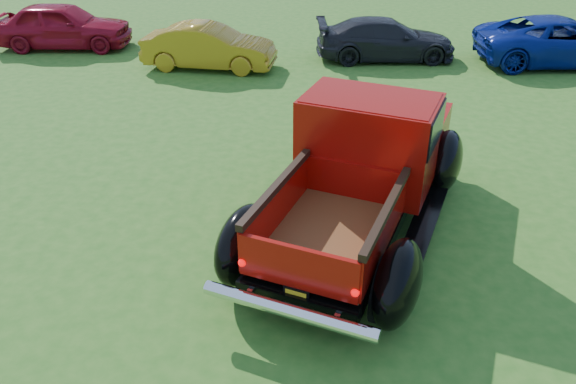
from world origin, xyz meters
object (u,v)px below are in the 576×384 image
Objects in this scene: show_car_grey at (386,39)px; show_car_blue at (561,41)px; pickup_truck at (366,162)px; show_car_yellow at (209,47)px; show_car_red at (63,25)px.

show_car_blue reaches higher than show_car_grey.
pickup_truck is at bearing 167.93° from show_car_grey.
show_car_yellow is 10.10m from show_car_blue.
show_car_yellow is at bearing -112.50° from show_car_red.
show_car_yellow is at bearing 98.30° from show_car_grey.
show_car_yellow is (5.00, -1.59, -0.09)m from show_car_red.
show_car_grey is at bearing 83.84° from show_car_blue.
pickup_truck is at bearing 140.42° from show_car_blue.
show_car_red reaches higher than show_car_grey.
show_car_blue is at bearing -78.42° from show_car_yellow.
pickup_truck reaches higher than show_car_yellow.
show_car_grey is (0.78, 8.84, -0.39)m from pickup_truck.
show_car_blue is (10.00, 1.40, 0.05)m from show_car_yellow.
show_car_grey is 5.00m from show_car_blue.
show_car_grey is at bearing -71.05° from show_car_yellow.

